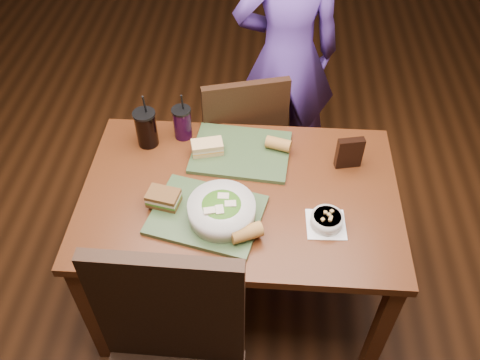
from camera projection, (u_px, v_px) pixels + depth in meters
name	position (u px, v px, depth m)	size (l,w,h in m)	color
ground	(240.00, 289.00, 2.62)	(6.00, 6.00, 0.00)	#381C0B
dining_table	(240.00, 206.00, 2.14)	(1.30, 0.85, 0.75)	#502610
chair_far	(247.00, 139.00, 2.64)	(0.50, 0.51, 0.95)	black
diner	(287.00, 56.00, 2.70)	(0.58, 0.38, 1.57)	#603BA4
tray_near	(207.00, 215.00, 1.98)	(0.42, 0.32, 0.02)	#324826
tray_far	(241.00, 152.00, 2.23)	(0.42, 0.32, 0.02)	#324826
salad_bowl	(222.00, 210.00, 1.93)	(0.26, 0.26, 0.09)	silver
soup_bowl	(327.00, 220.00, 1.94)	(0.16, 0.16, 0.06)	white
sandwich_near	(163.00, 198.00, 1.99)	(0.14, 0.11, 0.06)	#593819
sandwich_far	(207.00, 147.00, 2.20)	(0.15, 0.10, 0.05)	tan
baguette_near	(247.00, 233.00, 1.87)	(0.06, 0.06, 0.12)	#AD7533
baguette_far	(278.00, 144.00, 2.21)	(0.05, 0.05, 0.11)	#AD7533
cup_cola	(146.00, 128.00, 2.22)	(0.10, 0.10, 0.27)	black
cup_berry	(182.00, 123.00, 2.26)	(0.09, 0.09, 0.23)	black
chip_bag	(349.00, 153.00, 2.13)	(0.11, 0.03, 0.15)	black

